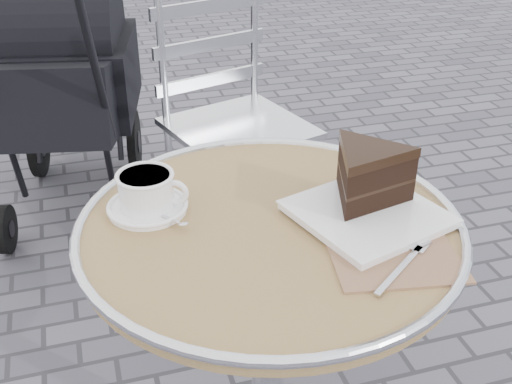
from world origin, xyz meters
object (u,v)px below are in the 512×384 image
object	(u,v)px
cake_plate_set	(368,184)
bistro_chair	(223,92)
cafe_table	(269,293)
baby_stroller	(67,94)
cappuccino_set	(147,194)

from	to	relation	value
cake_plate_set	bistro_chair	distance (m)	1.08
cafe_table	baby_stroller	xyz separation A→B (m)	(-0.34, 1.50, -0.10)
cafe_table	baby_stroller	size ratio (longest dim) A/B	0.70
cafe_table	bistro_chair	bearing A→B (deg)	80.74
cafe_table	cake_plate_set	distance (m)	0.29
cappuccino_set	baby_stroller	xyz separation A→B (m)	(-0.13, 1.39, -0.30)
cake_plate_set	bistro_chair	size ratio (longest dim) A/B	0.42
cafe_table	cake_plate_set	world-z (taller)	cake_plate_set
bistro_chair	baby_stroller	bearing A→B (deg)	122.43
cafe_table	bistro_chair	size ratio (longest dim) A/B	0.79
bistro_chair	cappuccino_set	bearing A→B (deg)	-128.46
cappuccino_set	cake_plate_set	distance (m)	0.41
cafe_table	bistro_chair	xyz separation A→B (m)	(0.17, 1.05, 0.01)
cappuccino_set	bistro_chair	xyz separation A→B (m)	(0.38, 0.94, -0.19)
baby_stroller	cafe_table	bearing A→B (deg)	-65.14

